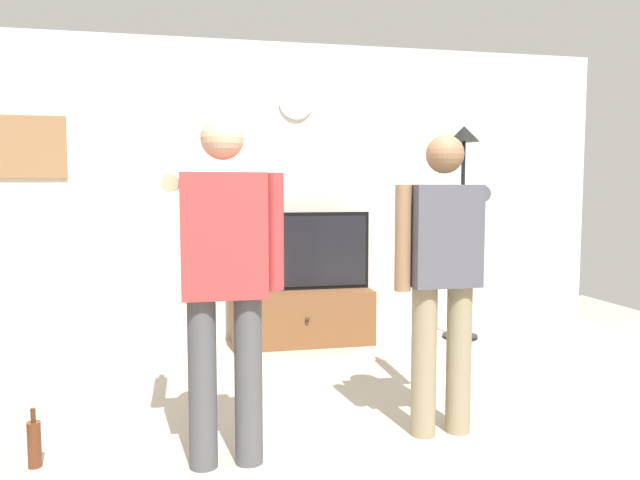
{
  "coord_description": "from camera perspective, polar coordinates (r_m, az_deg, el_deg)",
  "views": [
    {
      "loc": [
        -0.77,
        -2.62,
        1.39
      ],
      "look_at": [
        0.06,
        1.2,
        1.05
      ],
      "focal_mm": 33.95,
      "sensor_mm": 36.0,
      "label": 1
    }
  ],
  "objects": [
    {
      "name": "beverage_bottle",
      "position": [
        3.47,
        -25.33,
        -16.94
      ],
      "size": [
        0.07,
        0.07,
        0.3
      ],
      "color": "#592D19",
      "rests_on": "ground_plane"
    },
    {
      "name": "wall_clock",
      "position": [
        5.65,
        -2.3,
        12.83
      ],
      "size": [
        0.31,
        0.03,
        0.31
      ],
      "primitive_type": "cylinder",
      "rotation": [
        1.57,
        0.0,
        0.0
      ],
      "color": "white"
    },
    {
      "name": "floor_lamp",
      "position": [
        5.66,
        13.32,
        4.83
      ],
      "size": [
        0.32,
        0.32,
        1.94
      ],
      "color": "black",
      "rests_on": "ground_plane"
    },
    {
      "name": "television",
      "position": [
        5.38,
        -1.8,
        -1.06
      ],
      "size": [
        1.24,
        0.07,
        0.69
      ],
      "color": "black",
      "rests_on": "tv_stand"
    },
    {
      "name": "person_standing_nearer_lamp",
      "position": [
        3.01,
        -9.04,
        -2.87
      ],
      "size": [
        0.59,
        0.78,
        1.73
      ],
      "color": "#4C4C51",
      "rests_on": "ground_plane"
    },
    {
      "name": "person_standing_nearer_couch",
      "position": [
        3.44,
        11.42,
        -2.6
      ],
      "size": [
        0.56,
        0.78,
        1.68
      ],
      "color": "gray",
      "rests_on": "ground_plane"
    },
    {
      "name": "tv_stand",
      "position": [
        5.43,
        -1.69,
        -7.26
      ],
      "size": [
        1.24,
        0.48,
        0.48
      ],
      "color": "brown",
      "rests_on": "ground_plane"
    },
    {
      "name": "framed_picture",
      "position": [
        5.68,
        -25.75,
        7.91
      ],
      "size": [
        0.6,
        0.04,
        0.52
      ],
      "primitive_type": "cube",
      "color": "#997047"
    },
    {
      "name": "back_wall",
      "position": [
        5.62,
        -4.42,
        4.54
      ],
      "size": [
        6.4,
        0.1,
        2.7
      ],
      "primitive_type": "cube",
      "color": "silver",
      "rests_on": "ground_plane"
    }
  ]
}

